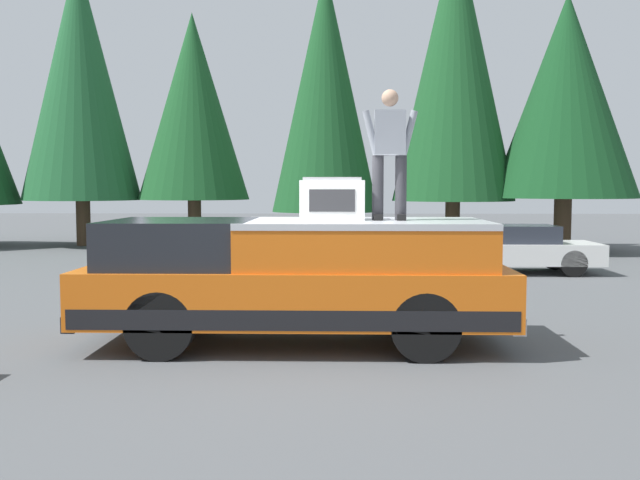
{
  "coord_description": "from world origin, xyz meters",
  "views": [
    {
      "loc": [
        -8.91,
        -0.49,
        2.09
      ],
      "look_at": [
        0.7,
        -0.24,
        1.35
      ],
      "focal_mm": 39.12,
      "sensor_mm": 36.0,
      "label": 1
    }
  ],
  "objects": [
    {
      "name": "ground_plane",
      "position": [
        0.0,
        0.0,
        0.0
      ],
      "size": [
        90.0,
        90.0,
        0.0
      ],
      "primitive_type": "plane",
      "color": "#4C4F51"
    },
    {
      "name": "pickup_truck",
      "position": [
        0.2,
        0.05,
        0.87
      ],
      "size": [
        2.01,
        5.54,
        1.65
      ],
      "color": "orange",
      "rests_on": "ground"
    },
    {
      "name": "compressor_unit",
      "position": [
        0.34,
        -0.41,
        1.93
      ],
      "size": [
        0.65,
        0.84,
        0.56
      ],
      "color": "white",
      "rests_on": "pickup_truck"
    },
    {
      "name": "person_on_truck_bed",
      "position": [
        0.21,
        -1.16,
        2.55
      ],
      "size": [
        0.29,
        0.72,
        1.69
      ],
      "color": "#333338",
      "rests_on": "pickup_truck"
    },
    {
      "name": "parked_car_white",
      "position": [
        7.99,
        -4.69,
        0.58
      ],
      "size": [
        1.64,
        4.1,
        1.16
      ],
      "color": "white",
      "rests_on": "ground"
    },
    {
      "name": "parked_car_navy",
      "position": [
        7.32,
        0.46,
        0.58
      ],
      "size": [
        1.64,
        4.1,
        1.16
      ],
      "color": "navy",
      "rests_on": "ground"
    },
    {
      "name": "conifer_far_left",
      "position": [
        13.7,
        -7.72,
        4.94
      ],
      "size": [
        4.58,
        4.58,
        8.19
      ],
      "color": "#4C3826",
      "rests_on": "ground"
    },
    {
      "name": "conifer_left",
      "position": [
        14.41,
        -4.31,
        6.07
      ],
      "size": [
        4.04,
        4.04,
        10.55
      ],
      "color": "#4C3826",
      "rests_on": "ground"
    },
    {
      "name": "conifer_center_left",
      "position": [
        14.64,
        -0.05,
        5.28
      ],
      "size": [
        3.58,
        3.58,
        9.33
      ],
      "color": "#4C3826",
      "rests_on": "ground"
    },
    {
      "name": "conifer_center_right",
      "position": [
        15.7,
        4.62,
        4.87
      ],
      "size": [
        3.89,
        3.89,
        8.14
      ],
      "color": "#4C3826",
      "rests_on": "ground"
    },
    {
      "name": "conifer_right",
      "position": [
        15.54,
        8.56,
        5.84
      ],
      "size": [
        4.09,
        4.09,
        10.1
      ],
      "color": "#4C3826",
      "rests_on": "ground"
    }
  ]
}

